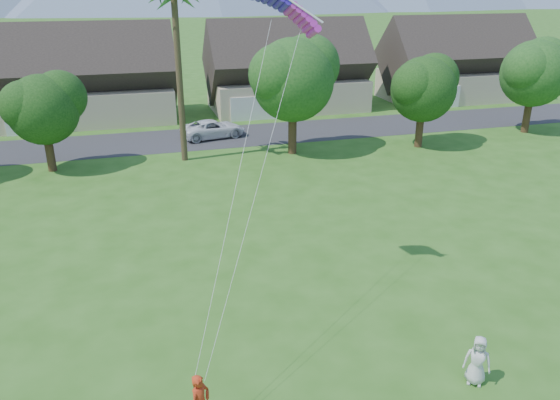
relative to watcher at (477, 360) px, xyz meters
name	(u,v)px	position (x,y,z in m)	size (l,w,h in m)	color
street	(202,138)	(-4.33, 31.84, -0.86)	(90.00, 7.00, 0.01)	#2D2D30
watcher	(477,360)	(0.00, 0.00, 0.00)	(0.84, 0.55, 1.73)	silver
parked_car	(213,129)	(-3.35, 31.84, -0.13)	(2.44, 5.29, 1.47)	white
houses_row	(192,79)	(-3.84, 40.84, 2.58)	(72.75, 8.19, 8.86)	beige
tree_row	(194,93)	(-5.47, 25.76, 4.02)	(62.27, 6.67, 8.45)	#47301C
parafoil_kite	(288,7)	(-4.07, 7.76, 10.35)	(2.86, 1.24, 0.50)	#391AC4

